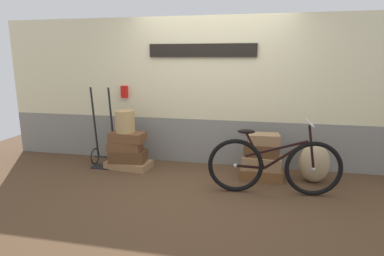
{
  "coord_description": "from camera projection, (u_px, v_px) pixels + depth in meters",
  "views": [
    {
      "loc": [
        0.76,
        -4.32,
        1.72
      ],
      "look_at": [
        -0.2,
        0.16,
        0.72
      ],
      "focal_mm": 30.16,
      "sensor_mm": 36.0,
      "label": 1
    }
  ],
  "objects": [
    {
      "name": "ground",
      "position": [
        203.0,
        182.0,
        4.66
      ],
      "size": [
        9.22,
        5.2,
        0.06
      ],
      "primitive_type": "cube",
      "color": "#513823"
    },
    {
      "name": "station_building",
      "position": [
        214.0,
        92.0,
        5.21
      ],
      "size": [
        7.22,
        0.74,
        2.36
      ],
      "color": "gray",
      "rests_on": "ground"
    },
    {
      "name": "suitcase_0",
      "position": [
        129.0,
        164.0,
        5.16
      ],
      "size": [
        0.73,
        0.46,
        0.11
      ],
      "primitive_type": "cube",
      "rotation": [
        0.0,
        0.0,
        -0.1
      ],
      "color": "#9E754C",
      "rests_on": "ground"
    },
    {
      "name": "suitcase_1",
      "position": [
        128.0,
        156.0,
        5.1
      ],
      "size": [
        0.59,
        0.34,
        0.19
      ],
      "primitive_type": "cube",
      "rotation": [
        0.0,
        0.0,
        0.07
      ],
      "color": "brown",
      "rests_on": "suitcase_0"
    },
    {
      "name": "suitcase_2",
      "position": [
        125.0,
        146.0,
        5.06
      ],
      "size": [
        0.53,
        0.31,
        0.14
      ],
      "primitive_type": "cube",
      "rotation": [
        0.0,
        0.0,
        0.07
      ],
      "color": "brown",
      "rests_on": "suitcase_1"
    },
    {
      "name": "suitcase_3",
      "position": [
        127.0,
        137.0,
        5.04
      ],
      "size": [
        0.56,
        0.32,
        0.15
      ],
      "primitive_type": "cube",
      "rotation": [
        0.0,
        0.0,
        -0.07
      ],
      "color": "brown",
      "rests_on": "suitcase_2"
    },
    {
      "name": "suitcase_4",
      "position": [
        261.0,
        173.0,
        4.7
      ],
      "size": [
        0.6,
        0.38,
        0.15
      ],
      "primitive_type": "cube",
      "rotation": [
        0.0,
        0.0,
        -0.0
      ],
      "color": "brown",
      "rests_on": "ground"
    },
    {
      "name": "suitcase_5",
      "position": [
        262.0,
        162.0,
        4.67
      ],
      "size": [
        0.58,
        0.41,
        0.18
      ],
      "primitive_type": "cube",
      "rotation": [
        0.0,
        0.0,
        -0.08
      ],
      "color": "#9E754C",
      "rests_on": "suitcase_4"
    },
    {
      "name": "suitcase_6",
      "position": [
        262.0,
        150.0,
        4.66
      ],
      "size": [
        0.51,
        0.37,
        0.18
      ],
      "primitive_type": "cube",
      "rotation": [
        0.0,
        0.0,
        -0.09
      ],
      "color": "brown",
      "rests_on": "suitcase_5"
    },
    {
      "name": "suitcase_7",
      "position": [
        264.0,
        139.0,
        4.61
      ],
      "size": [
        0.46,
        0.31,
        0.15
      ],
      "primitive_type": "cube",
      "rotation": [
        0.0,
        0.0,
        0.08
      ],
      "color": "#9E754C",
      "rests_on": "suitcase_6"
    },
    {
      "name": "wicker_basket",
      "position": [
        125.0,
        121.0,
        5.01
      ],
      "size": [
        0.3,
        0.3,
        0.34
      ],
      "primitive_type": "cylinder",
      "color": "tan",
      "rests_on": "suitcase_3"
    },
    {
      "name": "luggage_trolley",
      "position": [
        104.0,
        147.0,
        5.22
      ],
      "size": [
        0.38,
        0.36,
        1.28
      ],
      "color": "black",
      "rests_on": "ground"
    },
    {
      "name": "burlap_sack",
      "position": [
        314.0,
        163.0,
        4.53
      ],
      "size": [
        0.41,
        0.35,
        0.57
      ],
      "primitive_type": "ellipsoid",
      "color": "tan",
      "rests_on": "ground"
    },
    {
      "name": "bicycle",
      "position": [
        274.0,
        166.0,
        4.12
      ],
      "size": [
        1.69,
        0.46,
        0.96
      ],
      "color": "black",
      "rests_on": "ground"
    }
  ]
}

